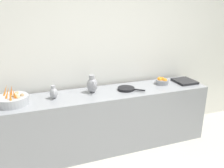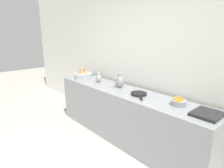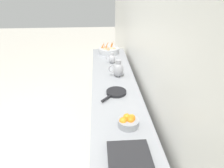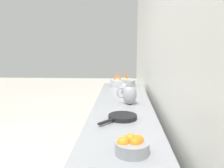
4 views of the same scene
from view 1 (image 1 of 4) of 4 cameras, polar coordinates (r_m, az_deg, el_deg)
name	(u,v)px [view 1 (image 1 of 4)]	position (r m, az deg, el deg)	size (l,w,h in m)	color
tile_wall_left	(128,42)	(3.62, 4.11, 10.41)	(0.10, 9.23, 3.00)	white
prep_counter	(107,120)	(3.40, -1.29, -8.98)	(0.61, 3.03, 0.87)	gray
vegetable_colander	(13,100)	(3.07, -23.51, -3.65)	(0.38, 0.38, 0.24)	#ADAFB5
orange_bowl	(162,81)	(3.64, 12.34, 0.76)	(0.20, 0.20, 0.11)	gray
metal_pitcher_tall	(92,85)	(3.20, -4.98, -0.17)	(0.21, 0.15, 0.25)	#939399
metal_pitcher_short	(54,93)	(3.08, -14.38, -2.11)	(0.15, 0.11, 0.18)	#A3A3A8
counter_sink_basin	(184,81)	(3.83, 17.66, 0.68)	(0.34, 0.30, 0.04)	#232326
skillet_on_counter	(126,89)	(3.32, 3.63, -1.19)	(0.32, 0.34, 0.03)	black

